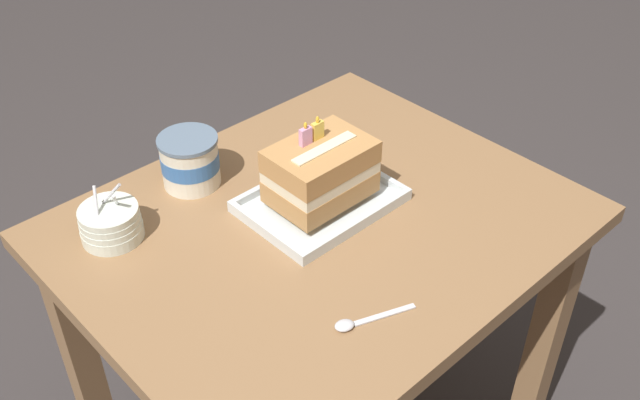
{
  "coord_description": "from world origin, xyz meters",
  "views": [
    {
      "loc": [
        -0.74,
        -0.79,
        1.63
      ],
      "look_at": [
        0.02,
        0.02,
        0.78
      ],
      "focal_mm": 41.12,
      "sensor_mm": 36.0,
      "label": 1
    }
  ],
  "objects_px": {
    "foil_tray": "(321,202)",
    "ice_cream_tub": "(190,161)",
    "serving_spoon_near_tray": "(354,323)",
    "birthday_cake": "(321,171)",
    "bowl_stack": "(111,223)"
  },
  "relations": [
    {
      "from": "foil_tray",
      "to": "bowl_stack",
      "type": "distance_m",
      "value": 0.4
    },
    {
      "from": "ice_cream_tub",
      "to": "serving_spoon_near_tray",
      "type": "distance_m",
      "value": 0.5
    },
    {
      "from": "foil_tray",
      "to": "serving_spoon_near_tray",
      "type": "bearing_deg",
      "value": -123.37
    },
    {
      "from": "foil_tray",
      "to": "ice_cream_tub",
      "type": "bearing_deg",
      "value": 120.89
    },
    {
      "from": "foil_tray",
      "to": "birthday_cake",
      "type": "relative_size",
      "value": 1.51
    },
    {
      "from": "foil_tray",
      "to": "birthday_cake",
      "type": "xyz_separation_m",
      "value": [
        0.0,
        0.0,
        0.07
      ]
    },
    {
      "from": "foil_tray",
      "to": "birthday_cake",
      "type": "height_order",
      "value": "birthday_cake"
    },
    {
      "from": "birthday_cake",
      "to": "serving_spoon_near_tray",
      "type": "relative_size",
      "value": 1.36
    },
    {
      "from": "birthday_cake",
      "to": "ice_cream_tub",
      "type": "distance_m",
      "value": 0.27
    },
    {
      "from": "foil_tray",
      "to": "ice_cream_tub",
      "type": "height_order",
      "value": "ice_cream_tub"
    },
    {
      "from": "serving_spoon_near_tray",
      "to": "birthday_cake",
      "type": "bearing_deg",
      "value": 56.64
    },
    {
      "from": "birthday_cake",
      "to": "ice_cream_tub",
      "type": "xyz_separation_m",
      "value": [
        -0.14,
        0.23,
        -0.03
      ]
    },
    {
      "from": "bowl_stack",
      "to": "ice_cream_tub",
      "type": "bearing_deg",
      "value": 10.8
    },
    {
      "from": "birthday_cake",
      "to": "bowl_stack",
      "type": "xyz_separation_m",
      "value": [
        -0.35,
        0.19,
        -0.05
      ]
    },
    {
      "from": "birthday_cake",
      "to": "bowl_stack",
      "type": "relative_size",
      "value": 1.67
    }
  ]
}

